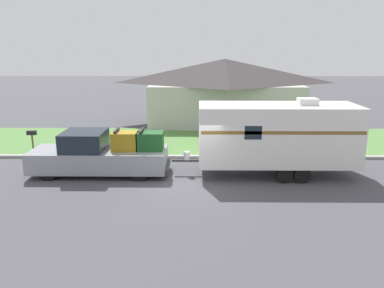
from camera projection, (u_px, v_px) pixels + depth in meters
name	position (u px, v px, depth m)	size (l,w,h in m)	color
ground_plane	(192.00, 184.00, 15.68)	(120.00, 120.00, 0.00)	#47474C
curb_strip	(192.00, 157.00, 19.30)	(80.00, 0.30, 0.14)	#999993
lawn_strip	(193.00, 141.00, 22.84)	(80.00, 7.00, 0.03)	#568442
house_across_street	(224.00, 90.00, 27.94)	(11.68, 6.88, 4.73)	#B2B2A8
pickup_truck	(101.00, 155.00, 16.71)	(6.13, 2.05, 2.05)	black
travel_trailer	(277.00, 134.00, 16.39)	(8.05, 2.43, 3.44)	black
mailbox	(32.00, 136.00, 19.74)	(0.48, 0.20, 1.29)	brown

